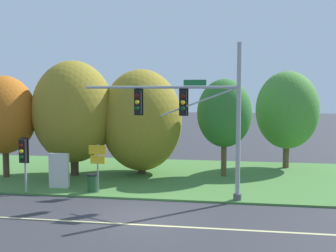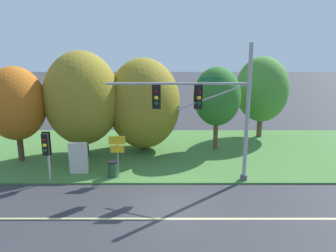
{
  "view_description": "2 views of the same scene",
  "coord_description": "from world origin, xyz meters",
  "px_view_note": "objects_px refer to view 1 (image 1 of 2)",
  "views": [
    {
      "loc": [
        4.1,
        -17.42,
        5.5
      ],
      "look_at": [
        0.54,
        4.64,
        3.51
      ],
      "focal_mm": 45.0,
      "sensor_mm": 36.0,
      "label": 1
    },
    {
      "loc": [
        -0.06,
        -14.39,
        7.57
      ],
      "look_at": [
        0.01,
        4.67,
        2.82
      ],
      "focal_mm": 35.0,
      "sensor_mm": 36.0,
      "label": 2
    }
  ],
  "objects_px": {
    "tree_tall_centre": "(287,110)",
    "tree_nearest_road": "(4,115)",
    "tree_behind_signpost": "(141,120)",
    "tree_mid_verge": "(224,113)",
    "trash_bin": "(93,183)",
    "tree_left_of_mast": "(74,112)",
    "pedestrian_signal_near_kerb": "(24,154)",
    "route_sign_post": "(98,160)",
    "info_kiosk": "(59,171)",
    "traffic_signal_mast": "(196,112)"
  },
  "relations": [
    {
      "from": "traffic_signal_mast",
      "to": "tree_mid_verge",
      "type": "distance_m",
      "value": 5.84
    },
    {
      "from": "tree_left_of_mast",
      "to": "info_kiosk",
      "type": "distance_m",
      "value": 4.57
    },
    {
      "from": "tree_mid_verge",
      "to": "tree_left_of_mast",
      "type": "bearing_deg",
      "value": -172.16
    },
    {
      "from": "tree_nearest_road",
      "to": "trash_bin",
      "type": "relative_size",
      "value": 6.65
    },
    {
      "from": "pedestrian_signal_near_kerb",
      "to": "tree_tall_centre",
      "type": "xyz_separation_m",
      "value": [
        14.27,
        9.3,
        1.9
      ]
    },
    {
      "from": "traffic_signal_mast",
      "to": "tree_nearest_road",
      "type": "bearing_deg",
      "value": 164.95
    },
    {
      "from": "route_sign_post",
      "to": "tree_nearest_road",
      "type": "xyz_separation_m",
      "value": [
        -6.82,
        2.86,
        2.1
      ]
    },
    {
      "from": "traffic_signal_mast",
      "to": "tree_tall_centre",
      "type": "bearing_deg",
      "value": 59.36
    },
    {
      "from": "route_sign_post",
      "to": "info_kiosk",
      "type": "height_order",
      "value": "route_sign_post"
    },
    {
      "from": "tree_tall_centre",
      "to": "info_kiosk",
      "type": "relative_size",
      "value": 3.47
    },
    {
      "from": "route_sign_post",
      "to": "info_kiosk",
      "type": "bearing_deg",
      "value": 164.53
    },
    {
      "from": "tree_mid_verge",
      "to": "tree_nearest_road",
      "type": "bearing_deg",
      "value": -169.32
    },
    {
      "from": "tree_mid_verge",
      "to": "pedestrian_signal_near_kerb",
      "type": "bearing_deg",
      "value": -149.62
    },
    {
      "from": "tree_mid_verge",
      "to": "trash_bin",
      "type": "distance_m",
      "value": 9.14
    },
    {
      "from": "pedestrian_signal_near_kerb",
      "to": "tree_mid_verge",
      "type": "xyz_separation_m",
      "value": [
        10.14,
        5.94,
        1.84
      ]
    },
    {
      "from": "tree_tall_centre",
      "to": "trash_bin",
      "type": "relative_size",
      "value": 7.08
    },
    {
      "from": "tree_behind_signpost",
      "to": "tree_tall_centre",
      "type": "height_order",
      "value": "tree_behind_signpost"
    },
    {
      "from": "tree_mid_verge",
      "to": "info_kiosk",
      "type": "distance_m",
      "value": 10.37
    },
    {
      "from": "tree_behind_signpost",
      "to": "info_kiosk",
      "type": "bearing_deg",
      "value": -128.48
    },
    {
      "from": "pedestrian_signal_near_kerb",
      "to": "tree_nearest_road",
      "type": "bearing_deg",
      "value": 131.22
    },
    {
      "from": "route_sign_post",
      "to": "tree_tall_centre",
      "type": "distance_m",
      "value": 13.8
    },
    {
      "from": "tree_left_of_mast",
      "to": "tree_behind_signpost",
      "type": "height_order",
      "value": "tree_left_of_mast"
    },
    {
      "from": "traffic_signal_mast",
      "to": "tree_left_of_mast",
      "type": "bearing_deg",
      "value": 151.09
    },
    {
      "from": "info_kiosk",
      "to": "route_sign_post",
      "type": "bearing_deg",
      "value": -15.47
    },
    {
      "from": "traffic_signal_mast",
      "to": "trash_bin",
      "type": "relative_size",
      "value": 8.38
    },
    {
      "from": "route_sign_post",
      "to": "tree_tall_centre",
      "type": "xyz_separation_m",
      "value": [
        10.48,
        8.7,
        2.23
      ]
    },
    {
      "from": "tree_behind_signpost",
      "to": "info_kiosk",
      "type": "height_order",
      "value": "tree_behind_signpost"
    },
    {
      "from": "tree_nearest_road",
      "to": "tree_behind_signpost",
      "type": "distance_m",
      "value": 8.33
    },
    {
      "from": "traffic_signal_mast",
      "to": "trash_bin",
      "type": "distance_m",
      "value": 6.67
    },
    {
      "from": "tree_mid_verge",
      "to": "tree_behind_signpost",
      "type": "bearing_deg",
      "value": -178.24
    },
    {
      "from": "info_kiosk",
      "to": "tree_behind_signpost",
      "type": "bearing_deg",
      "value": 51.52
    },
    {
      "from": "tree_tall_centre",
      "to": "pedestrian_signal_near_kerb",
      "type": "bearing_deg",
      "value": -146.91
    },
    {
      "from": "tree_nearest_road",
      "to": "info_kiosk",
      "type": "height_order",
      "value": "tree_nearest_road"
    },
    {
      "from": "pedestrian_signal_near_kerb",
      "to": "info_kiosk",
      "type": "height_order",
      "value": "pedestrian_signal_near_kerb"
    },
    {
      "from": "tree_left_of_mast",
      "to": "trash_bin",
      "type": "distance_m",
      "value": 5.84
    },
    {
      "from": "tree_nearest_road",
      "to": "tree_left_of_mast",
      "type": "relative_size",
      "value": 0.87
    },
    {
      "from": "tree_mid_verge",
      "to": "trash_bin",
      "type": "relative_size",
      "value": 6.45
    },
    {
      "from": "trash_bin",
      "to": "tree_left_of_mast",
      "type": "bearing_deg",
      "value": 122.95
    },
    {
      "from": "tree_left_of_mast",
      "to": "pedestrian_signal_near_kerb",
      "type": "bearing_deg",
      "value": -100.87
    },
    {
      "from": "info_kiosk",
      "to": "trash_bin",
      "type": "height_order",
      "value": "info_kiosk"
    },
    {
      "from": "tree_behind_signpost",
      "to": "tree_nearest_road",
      "type": "bearing_deg",
      "value": -163.77
    },
    {
      "from": "pedestrian_signal_near_kerb",
      "to": "tree_behind_signpost",
      "type": "relative_size",
      "value": 0.43
    },
    {
      "from": "tree_tall_centre",
      "to": "tree_nearest_road",
      "type": "bearing_deg",
      "value": -161.34
    },
    {
      "from": "traffic_signal_mast",
      "to": "tree_nearest_road",
      "type": "height_order",
      "value": "traffic_signal_mast"
    },
    {
      "from": "pedestrian_signal_near_kerb",
      "to": "route_sign_post",
      "type": "xyz_separation_m",
      "value": [
        3.79,
        0.6,
        -0.33
      ]
    },
    {
      "from": "info_kiosk",
      "to": "tree_tall_centre",
      "type": "bearing_deg",
      "value": 31.9
    },
    {
      "from": "tree_nearest_road",
      "to": "tree_behind_signpost",
      "type": "height_order",
      "value": "tree_behind_signpost"
    },
    {
      "from": "traffic_signal_mast",
      "to": "pedestrian_signal_near_kerb",
      "type": "height_order",
      "value": "traffic_signal_mast"
    },
    {
      "from": "traffic_signal_mast",
      "to": "tree_left_of_mast",
      "type": "relative_size",
      "value": 1.09
    },
    {
      "from": "pedestrian_signal_near_kerb",
      "to": "trash_bin",
      "type": "xyz_separation_m",
      "value": [
        3.45,
        0.74,
        -1.57
      ]
    }
  ]
}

